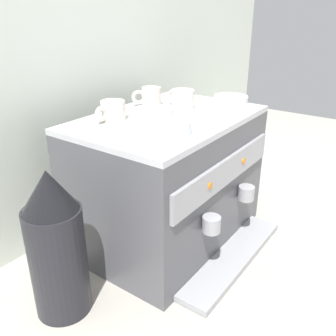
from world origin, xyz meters
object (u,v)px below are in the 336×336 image
(espresso_machine, at_px, (169,180))
(coffee_grinder, at_px, (56,246))
(ceramic_bowl_0, at_px, (171,128))
(ceramic_cup_0, at_px, (182,99))
(ceramic_cup_1, at_px, (150,97))
(ceramic_bowl_1, at_px, (154,115))
(ceramic_bowl_2, at_px, (231,102))
(ceramic_cup_2, at_px, (112,111))
(milk_pitcher, at_px, (231,183))

(espresso_machine, relative_size, coffee_grinder, 1.49)
(ceramic_bowl_0, distance_m, coffee_grinder, 0.45)
(ceramic_cup_0, xyz_separation_m, ceramic_cup_1, (-0.04, 0.11, 0.00))
(espresso_machine, bearing_deg, ceramic_cup_1, 62.15)
(ceramic_cup_1, distance_m, ceramic_bowl_1, 0.18)
(ceramic_cup_0, bearing_deg, ceramic_bowl_2, -50.66)
(ceramic_bowl_1, distance_m, coffee_grinder, 0.49)
(ceramic_cup_2, xyz_separation_m, ceramic_bowl_2, (0.36, -0.23, -0.01))
(ceramic_bowl_0, bearing_deg, ceramic_cup_1, 48.46)
(ceramic_cup_2, distance_m, milk_pitcher, 0.74)
(ceramic_bowl_2, height_order, milk_pitcher, ceramic_bowl_2)
(ceramic_cup_0, height_order, milk_pitcher, ceramic_cup_0)
(coffee_grinder, bearing_deg, ceramic_bowl_2, -11.66)
(coffee_grinder, bearing_deg, ceramic_cup_0, -0.83)
(coffee_grinder, height_order, milk_pitcher, coffee_grinder)
(coffee_grinder, relative_size, milk_pitcher, 3.88)
(ceramic_cup_1, height_order, ceramic_bowl_1, ceramic_cup_1)
(ceramic_bowl_1, bearing_deg, ceramic_cup_0, 3.27)
(ceramic_cup_0, height_order, coffee_grinder, ceramic_cup_0)
(ceramic_cup_1, relative_size, ceramic_bowl_1, 0.74)
(ceramic_bowl_0, xyz_separation_m, milk_pitcher, (0.58, 0.07, -0.43))
(ceramic_cup_1, bearing_deg, ceramic_cup_0, -69.05)
(espresso_machine, height_order, ceramic_bowl_1, ceramic_bowl_1)
(ceramic_cup_1, distance_m, milk_pitcher, 0.60)
(ceramic_bowl_1, bearing_deg, ceramic_cup_1, 42.15)
(ceramic_cup_2, height_order, milk_pitcher, ceramic_cup_2)
(ceramic_cup_0, height_order, ceramic_bowl_0, ceramic_cup_0)
(ceramic_cup_0, height_order, ceramic_cup_1, ceramic_cup_1)
(ceramic_bowl_2, bearing_deg, espresso_machine, 153.53)
(ceramic_bowl_0, relative_size, coffee_grinder, 0.27)
(ceramic_bowl_0, bearing_deg, coffee_grinder, 157.25)
(espresso_machine, bearing_deg, coffee_grinder, 176.05)
(espresso_machine, bearing_deg, ceramic_cup_0, 12.22)
(ceramic_cup_1, relative_size, coffee_grinder, 0.21)
(ceramic_cup_0, distance_m, ceramic_bowl_1, 0.17)
(ceramic_cup_0, distance_m, milk_pitcher, 0.55)
(ceramic_cup_0, relative_size, ceramic_cup_1, 1.30)
(ceramic_cup_2, relative_size, ceramic_bowl_0, 0.94)
(ceramic_bowl_1, distance_m, ceramic_bowl_2, 0.31)
(ceramic_bowl_1, height_order, ceramic_bowl_2, ceramic_bowl_2)
(espresso_machine, relative_size, milk_pitcher, 5.80)
(ceramic_cup_1, xyz_separation_m, coffee_grinder, (-0.55, -0.10, -0.29))
(ceramic_cup_1, bearing_deg, ceramic_bowl_0, -131.54)
(ceramic_cup_1, height_order, milk_pitcher, ceramic_cup_1)
(ceramic_cup_0, height_order, ceramic_bowl_2, ceramic_cup_0)
(ceramic_cup_0, bearing_deg, ceramic_cup_1, 110.95)
(espresso_machine, height_order, ceramic_bowl_2, ceramic_bowl_2)
(ceramic_cup_1, bearing_deg, ceramic_bowl_2, -58.01)
(ceramic_cup_1, xyz_separation_m, milk_pitcher, (0.37, -0.17, -0.44))
(ceramic_bowl_0, relative_size, ceramic_bowl_2, 0.99)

